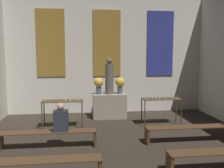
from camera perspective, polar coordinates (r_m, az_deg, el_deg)
name	(u,v)px	position (r m, az deg, el deg)	size (l,w,h in m)	color
wall_back	(107,54)	(10.04, -1.23, 6.76)	(8.00, 0.16, 4.62)	silver
altar	(109,106)	(9.26, -0.60, -5.01)	(1.21, 0.64, 0.89)	gray
statue	(109,77)	(9.10, -0.61, 1.50)	(0.30, 0.30, 1.32)	#5B5651
flower_vase_left	(99,84)	(9.09, -3.07, 0.03)	(0.34, 0.34, 0.61)	#4C5666
flower_vase_right	(120,84)	(9.18, 1.83, 0.10)	(0.34, 0.34, 0.61)	#4C5666
candle_rack_left	(63,104)	(8.09, -11.19, -4.56)	(1.28, 0.50, 1.08)	#473823
candle_rack_right	(161,102)	(8.48, 11.17, -4.04)	(1.28, 0.50, 1.08)	#473823
pew_third_left	(36,165)	(4.98, -16.88, -17.31)	(2.38, 0.36, 0.42)	#4C331E
pew_back_left	(49,135)	(6.56, -14.28, -11.29)	(2.38, 0.36, 0.42)	#4C331E
pew_back_right	(189,130)	(7.10, 17.25, -10.00)	(2.38, 0.36, 0.42)	#4C331E
person_seated	(61,119)	(6.42, -11.60, -7.84)	(0.36, 0.24, 0.71)	#282D38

